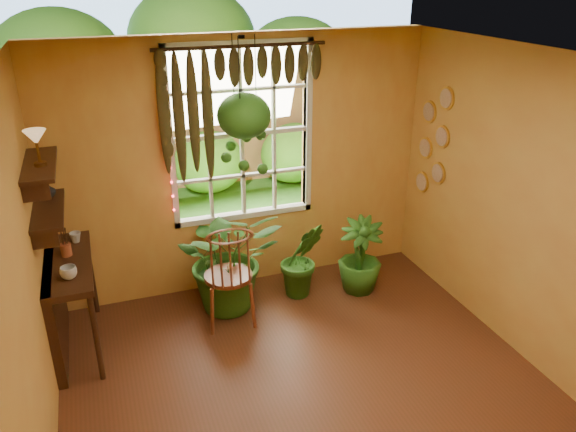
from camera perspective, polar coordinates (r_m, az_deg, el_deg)
name	(u,v)px	position (r m, az deg, el deg)	size (l,w,h in m)	color
floor	(325,415)	(4.75, 3.73, -19.48)	(4.50, 4.50, 0.00)	#572A19
ceiling	(336,69)	(3.50, 4.94, 14.63)	(4.50, 4.50, 0.00)	white
wall_back	(243,167)	(5.90, -4.56, 4.95)	(4.00, 4.00, 0.00)	gold
wall_left	(18,322)	(3.72, -25.72, -9.66)	(4.50, 4.50, 0.00)	gold
wall_right	(556,225)	(5.03, 25.61, -0.88)	(4.50, 4.50, 0.00)	gold
window	(241,134)	(5.82, -4.75, 8.31)	(1.52, 0.10, 1.86)	silver
valance_vine	(234,80)	(5.56, -5.49, 13.64)	(1.70, 0.12, 1.10)	#371E0F
string_lights	(168,139)	(5.58, -12.13, 7.70)	(0.03, 0.03, 1.54)	#FF2633
wall_plates	(433,142)	(6.24, 14.53, 7.25)	(0.04, 0.32, 1.10)	beige
counter_ledge	(60,297)	(5.48, -22.12, -7.65)	(0.40, 1.20, 0.90)	#371E0F
shelf_lower	(48,210)	(5.11, -23.19, 0.56)	(0.25, 0.90, 0.04)	#371E0F
shelf_upper	(40,165)	(4.98, -23.93, 4.79)	(0.25, 0.90, 0.04)	#371E0F
backyard	(187,89)	(10.34, -10.27, 12.55)	(14.00, 10.00, 12.00)	#295B1A
windsor_chair	(229,289)	(5.59, -5.98, -7.41)	(0.51, 0.54, 1.27)	brown
potted_plant_left	(230,257)	(5.72, -5.95, -4.19)	(1.04, 0.90, 1.15)	#1E5316
potted_plant_mid	(302,259)	(5.97, 1.45, -4.39)	(0.47, 0.38, 0.85)	#1E5316
potted_plant_right	(360,256)	(6.10, 7.33, -4.02)	(0.47, 0.47, 0.84)	#1E5316
hanging_basket	(244,120)	(5.55, -4.48, 9.66)	(0.53, 0.53, 1.34)	black
cup_a	(69,273)	(5.00, -21.40, -5.38)	(0.14, 0.14, 0.11)	silver
cup_b	(75,237)	(5.62, -20.78, -2.04)	(0.10, 0.10, 0.10)	beige
brush_jar	(65,242)	(5.36, -21.74, -2.45)	(0.09, 0.09, 0.34)	#99482C
shelf_vase	(48,190)	(5.33, -23.19, 2.44)	(0.12, 0.12, 0.13)	#B2AD99
tiffany_lamp	(36,139)	(4.83, -24.25, 7.10)	(0.17, 0.17, 0.29)	#583619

